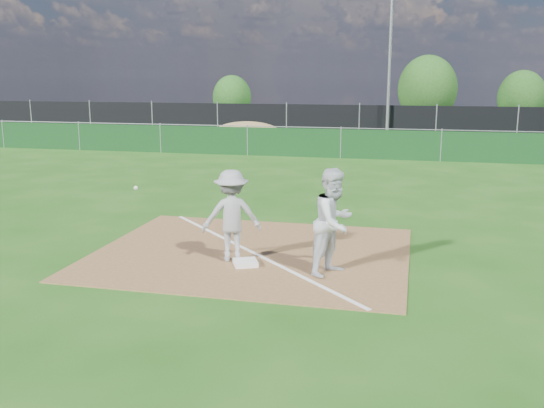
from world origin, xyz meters
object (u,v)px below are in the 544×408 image
at_px(first_base, 245,263).
at_px(car_left, 270,116).
at_px(runner, 334,222).
at_px(tree_left, 232,97).
at_px(light_pole, 390,63).
at_px(car_mid, 377,121).
at_px(play_at_first, 232,216).
at_px(car_right, 444,121).
at_px(tree_mid, 427,89).
at_px(tree_right, 522,98).

height_order(first_base, car_left, car_left).
relative_size(runner, tree_left, 0.56).
bearing_deg(tree_left, runner, -70.10).
relative_size(light_pole, first_base, 19.23).
bearing_deg(car_mid, light_pole, 175.59).
height_order(runner, tree_left, tree_left).
height_order(light_pole, tree_left, light_pole).
bearing_deg(first_base, play_at_first, 143.64).
xyz_separation_m(car_right, tree_mid, (-1.00, 5.52, 1.72)).
height_order(light_pole, car_right, light_pole).
distance_m(runner, tree_right, 34.21).
relative_size(play_at_first, car_mid, 0.59).
distance_m(play_at_first, tree_left, 34.65).
distance_m(light_pole, play_at_first, 22.56).
relative_size(play_at_first, runner, 1.28).
height_order(car_right, tree_mid, tree_mid).
height_order(runner, car_left, runner).
bearing_deg(play_at_first, car_mid, 87.96).
bearing_deg(light_pole, car_mid, 101.44).
bearing_deg(runner, first_base, 115.70).
relative_size(car_left, car_right, 1.00).
xyz_separation_m(car_left, car_mid, (6.66, -0.55, -0.14)).
height_order(runner, tree_right, tree_right).
distance_m(play_at_first, runner, 1.96).
relative_size(light_pole, runner, 4.29).
height_order(light_pole, car_left, light_pole).
relative_size(runner, tree_mid, 0.40).
height_order(first_base, car_right, car_right).
distance_m(light_pole, runner, 22.78).
height_order(car_left, tree_mid, tree_mid).
xyz_separation_m(car_left, tree_left, (-4.44, 6.41, 0.91)).
bearing_deg(car_left, tree_left, 12.49).
relative_size(play_at_first, tree_left, 0.71).
height_order(play_at_first, runner, runner).
height_order(runner, tree_mid, tree_mid).
bearing_deg(car_mid, first_base, 162.84).
bearing_deg(tree_right, first_base, -106.12).
xyz_separation_m(first_base, car_right, (4.51, 27.49, 0.64)).
bearing_deg(light_pole, first_base, -93.55).
xyz_separation_m(car_left, tree_mid, (9.55, 6.06, 1.60)).
height_order(first_base, tree_left, tree_left).
bearing_deg(play_at_first, tree_mid, 83.34).
relative_size(first_base, tree_right, 0.11).
bearing_deg(runner, car_mid, 30.06).
bearing_deg(tree_mid, play_at_first, -96.66).
xyz_separation_m(light_pole, car_mid, (-0.79, 3.88, -3.32)).
height_order(car_left, car_mid, car_left).
distance_m(light_pole, tree_left, 16.24).
relative_size(car_right, tree_mid, 1.01).
bearing_deg(tree_mid, car_left, -147.62).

